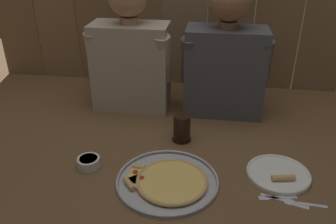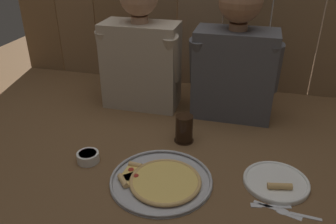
# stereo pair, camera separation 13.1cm
# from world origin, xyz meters

# --- Properties ---
(ground_plane) EXTENTS (3.20, 3.20, 0.00)m
(ground_plane) POSITION_xyz_m (0.00, 0.00, 0.00)
(ground_plane) COLOR brown
(pizza_tray) EXTENTS (0.37, 0.37, 0.03)m
(pizza_tray) POSITION_xyz_m (0.04, -0.10, 0.01)
(pizza_tray) COLOR #B2B2B7
(pizza_tray) RESTS_ON ground
(dinner_plate) EXTENTS (0.23, 0.23, 0.03)m
(dinner_plate) POSITION_xyz_m (0.43, -0.00, 0.01)
(dinner_plate) COLOR white
(dinner_plate) RESTS_ON ground
(drinking_glass) EXTENTS (0.08, 0.08, 0.12)m
(drinking_glass) POSITION_xyz_m (0.06, 0.19, 0.06)
(drinking_glass) COLOR black
(drinking_glass) RESTS_ON ground
(dipping_bowl) EXTENTS (0.09, 0.09, 0.04)m
(dipping_bowl) POSITION_xyz_m (-0.27, -0.04, 0.02)
(dipping_bowl) COLOR white
(dipping_bowl) RESTS_ON ground
(table_fork) EXTENTS (0.13, 0.04, 0.01)m
(table_fork) POSITION_xyz_m (0.41, -0.12, 0.00)
(table_fork) COLOR silver
(table_fork) RESTS_ON ground
(table_knife) EXTENTS (0.15, 0.06, 0.01)m
(table_knife) POSITION_xyz_m (0.43, -0.13, 0.00)
(table_knife) COLOR silver
(table_knife) RESTS_ON ground
(table_spoon) EXTENTS (0.14, 0.03, 0.01)m
(table_spoon) POSITION_xyz_m (0.47, -0.14, 0.00)
(table_spoon) COLOR silver
(table_spoon) RESTS_ON ground
(diner_left) EXTENTS (0.40, 0.20, 0.63)m
(diner_left) POSITION_xyz_m (-0.22, 0.48, 0.29)
(diner_left) COLOR #B2A38E
(diner_left) RESTS_ON ground
(diner_right) EXTENTS (0.40, 0.21, 0.64)m
(diner_right) POSITION_xyz_m (0.22, 0.49, 0.30)
(diner_right) COLOR #4C4C51
(diner_right) RESTS_ON ground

